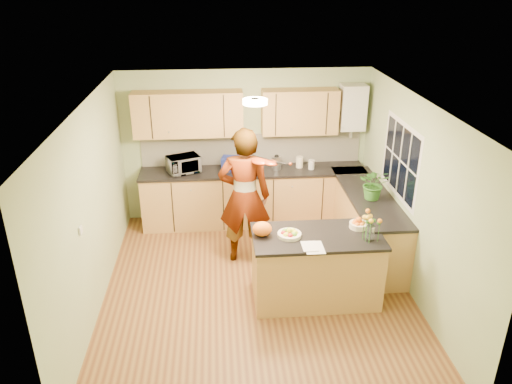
{
  "coord_description": "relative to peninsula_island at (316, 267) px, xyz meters",
  "views": [
    {
      "loc": [
        -0.47,
        -5.54,
        3.89
      ],
      "look_at": [
        0.03,
        0.5,
        1.19
      ],
      "focal_mm": 35.0,
      "sensor_mm": 36.0,
      "label": 1
    }
  ],
  "objects": [
    {
      "name": "blue_box",
      "position": [
        -0.98,
        2.21,
        0.59
      ],
      "size": [
        0.32,
        0.26,
        0.22
      ],
      "primitive_type": "cube",
      "rotation": [
        0.0,
        0.0,
        -0.23
      ],
      "color": "navy",
      "rests_on": "back_counter"
    },
    {
      "name": "wall_right",
      "position": [
        1.27,
        0.24,
        0.79
      ],
      "size": [
        0.02,
        4.5,
        2.5
      ],
      "primitive_type": "cube",
      "color": "#91A374",
      "rests_on": "floor"
    },
    {
      "name": "ceiling_lamp",
      "position": [
        -0.73,
        0.54,
        2.0
      ],
      "size": [
        0.3,
        0.3,
        0.07
      ],
      "color": "#FFEABF",
      "rests_on": "ceiling"
    },
    {
      "name": "papers",
      "position": [
        -0.1,
        -0.3,
        0.46
      ],
      "size": [
        0.22,
        0.3,
        0.01
      ],
      "primitive_type": "cube",
      "color": "silver",
      "rests_on": "peninsula_island"
    },
    {
      "name": "wall_left",
      "position": [
        -2.73,
        0.24,
        0.79
      ],
      "size": [
        0.02,
        4.5,
        2.5
      ],
      "primitive_type": "cube",
      "color": "#91A374",
      "rests_on": "floor"
    },
    {
      "name": "jar_white",
      "position": [
        0.32,
        2.15,
        0.56
      ],
      "size": [
        0.13,
        0.13,
        0.15
      ],
      "primitive_type": "cylinder",
      "rotation": [
        0.0,
        0.0,
        -0.44
      ],
      "color": "silver",
      "rests_on": "back_counter"
    },
    {
      "name": "jar_cream",
      "position": [
        0.14,
        2.24,
        0.57
      ],
      "size": [
        0.15,
        0.15,
        0.18
      ],
      "primitive_type": "cylinder",
      "rotation": [
        0.0,
        0.0,
        -0.35
      ],
      "color": "beige",
      "rests_on": "back_counter"
    },
    {
      "name": "upper_cabinets",
      "position": [
        -0.9,
        2.32,
        1.39
      ],
      "size": [
        3.2,
        0.34,
        0.7
      ],
      "color": "#B28947",
      "rests_on": "wall_back"
    },
    {
      "name": "orange_bag",
      "position": [
        -0.68,
        0.05,
        0.55
      ],
      "size": [
        0.26,
        0.23,
        0.18
      ],
      "primitive_type": "ellipsoid",
      "rotation": [
        0.0,
        0.0,
        -0.13
      ],
      "color": "orange",
      "rests_on": "peninsula_island"
    },
    {
      "name": "orange_bowl",
      "position": [
        0.55,
        0.15,
        0.51
      ],
      "size": [
        0.23,
        0.23,
        0.14
      ],
      "color": "beige",
      "rests_on": "peninsula_island"
    },
    {
      "name": "right_counter",
      "position": [
        0.97,
        1.09,
        0.01
      ],
      "size": [
        0.62,
        2.24,
        0.94
      ],
      "color": "#B28947",
      "rests_on": "floor"
    },
    {
      "name": "splashback",
      "position": [
        -0.63,
        2.48,
        0.74
      ],
      "size": [
        3.6,
        0.02,
        0.52
      ],
      "primitive_type": "cube",
      "color": "white",
      "rests_on": "back_counter"
    },
    {
      "name": "ceiling",
      "position": [
        -0.73,
        0.24,
        2.04
      ],
      "size": [
        4.0,
        4.5,
        0.02
      ],
      "primitive_type": "cube",
      "color": "white",
      "rests_on": "wall_back"
    },
    {
      "name": "violinist",
      "position": [
        -0.84,
        1.03,
        0.54
      ],
      "size": [
        0.77,
        0.54,
        2.0
      ],
      "primitive_type": "imported",
      "rotation": [
        0.0,
        0.0,
        3.06
      ],
      "color": "#ECAA90",
      "rests_on": "floor"
    },
    {
      "name": "boiler",
      "position": [
        0.97,
        2.33,
        1.44
      ],
      "size": [
        0.4,
        0.3,
        0.86
      ],
      "color": "silver",
      "rests_on": "wall_back"
    },
    {
      "name": "fruit_dish",
      "position": [
        -0.35,
        0.0,
        0.5
      ],
      "size": [
        0.29,
        0.29,
        0.1
      ],
      "color": "beige",
      "rests_on": "peninsula_island"
    },
    {
      "name": "back_counter",
      "position": [
        -0.63,
        2.19,
        0.01
      ],
      "size": [
        3.64,
        0.62,
        0.94
      ],
      "color": "#B28947",
      "rests_on": "floor"
    },
    {
      "name": "microwave",
      "position": [
        -1.74,
        2.18,
        0.62
      ],
      "size": [
        0.58,
        0.5,
        0.27
      ],
      "primitive_type": "imported",
      "rotation": [
        0.0,
        0.0,
        0.41
      ],
      "color": "silver",
      "rests_on": "back_counter"
    },
    {
      "name": "kettle",
      "position": [
        -0.24,
        2.2,
        0.6
      ],
      "size": [
        0.15,
        0.15,
        0.28
      ],
      "rotation": [
        0.0,
        0.0,
        0.12
      ],
      "color": "#B8B8BD",
      "rests_on": "back_counter"
    },
    {
      "name": "light_switch",
      "position": [
        -2.71,
        -0.36,
        0.84
      ],
      "size": [
        0.02,
        0.09,
        0.09
      ],
      "primitive_type": "cube",
      "color": "silver",
      "rests_on": "wall_left"
    },
    {
      "name": "window_right",
      "position": [
        1.27,
        0.84,
        1.09
      ],
      "size": [
        0.01,
        1.3,
        1.05
      ],
      "color": "silver",
      "rests_on": "wall_right"
    },
    {
      "name": "floor",
      "position": [
        -0.73,
        0.24,
        -0.46
      ],
      "size": [
        4.5,
        4.5,
        0.0
      ],
      "primitive_type": "plane",
      "color": "brown",
      "rests_on": "ground"
    },
    {
      "name": "violin",
      "position": [
        -0.64,
        0.81,
        1.14
      ],
      "size": [
        0.64,
        0.56,
        0.16
      ],
      "primitive_type": null,
      "rotation": [
        0.17,
        0.0,
        -0.61
      ],
      "color": "#550C05",
      "rests_on": "violinist"
    },
    {
      "name": "wall_front",
      "position": [
        -0.73,
        -2.01,
        0.79
      ],
      "size": [
        4.0,
        0.02,
        2.5
      ],
      "primitive_type": "cube",
      "color": "#91A374",
      "rests_on": "floor"
    },
    {
      "name": "potted_plant",
      "position": [
        0.97,
        0.94,
        0.71
      ],
      "size": [
        0.5,
        0.47,
        0.46
      ],
      "primitive_type": "imported",
      "rotation": [
        0.0,
        0.0,
        -0.3
      ],
      "color": "#337025",
      "rests_on": "right_counter"
    },
    {
      "name": "flower_vase",
      "position": [
        0.6,
        -0.18,
        0.74
      ],
      "size": [
        0.23,
        0.23,
        0.43
      ],
      "rotation": [
        0.0,
        0.0,
        -0.27
      ],
      "color": "silver",
      "rests_on": "peninsula_island"
    },
    {
      "name": "wall_back",
      "position": [
        -0.73,
        2.49,
        0.79
      ],
      "size": [
        4.0,
        0.02,
        2.5
      ],
      "primitive_type": "cube",
      "color": "#91A374",
      "rests_on": "floor"
    },
    {
      "name": "peninsula_island",
      "position": [
        0.0,
        0.0,
        0.0
      ],
      "size": [
        1.6,
        0.82,
        0.92
      ],
      "color": "#B28947",
      "rests_on": "floor"
    }
  ]
}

